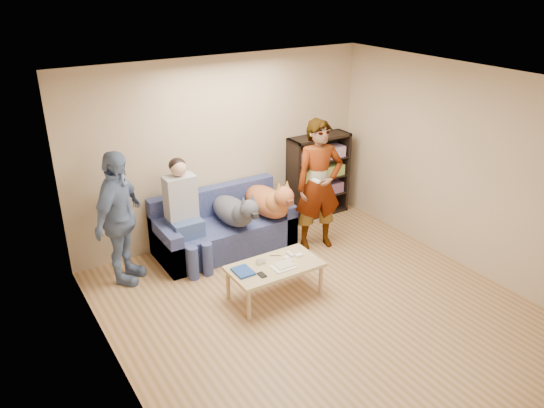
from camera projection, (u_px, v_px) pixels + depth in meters
ground at (328, 316)px, 6.03m from camera, size 5.00×5.00×0.00m
ceiling at (339, 87)px, 4.97m from camera, size 5.00×5.00×0.00m
wall_back at (223, 149)px, 7.44m from camera, size 4.50×0.00×4.50m
wall_left at (119, 273)px, 4.41m from camera, size 0.00×5.00×5.00m
wall_right at (476, 173)px, 6.58m from camera, size 0.00×5.00×5.00m
blanket at (277, 207)px, 7.61m from camera, size 0.37×0.31×0.13m
person_standing_right at (319, 185)px, 7.22m from camera, size 0.76×0.59×1.84m
person_standing_left at (119, 219)px, 6.41m from camera, size 1.00×1.01×1.71m
held_controller at (316, 181)px, 6.90m from camera, size 0.05×0.13×0.03m
notebook_blue at (243, 271)px, 6.10m from camera, size 0.20×0.26×0.03m
papers at (283, 267)px, 6.20m from camera, size 0.26×0.20×0.02m
magazine at (284, 264)px, 6.22m from camera, size 0.22×0.17×0.01m
camera_silver at (261, 261)px, 6.28m from camera, size 0.11×0.06×0.05m
controller_a at (290, 254)px, 6.46m from camera, size 0.04×0.13×0.03m
controller_b at (299, 255)px, 6.44m from camera, size 0.09×0.06×0.03m
headphone_cup_a at (290, 260)px, 6.33m from camera, size 0.07×0.07×0.02m
headphone_cup_b at (286, 258)px, 6.39m from camera, size 0.07×0.07×0.02m
pen_orange at (281, 271)px, 6.12m from camera, size 0.13×0.06×0.01m
pen_black at (275, 256)px, 6.45m from camera, size 0.13×0.08×0.01m
wallet at (262, 275)px, 6.04m from camera, size 0.07×0.12×0.02m
sofa at (223, 229)px, 7.42m from camera, size 1.90×0.85×0.82m
person_seated at (184, 210)px, 6.83m from camera, size 0.40×0.73×1.47m
dog_gray at (235, 211)px, 7.15m from camera, size 0.40×1.24×0.58m
dog_tan at (270, 201)px, 7.40m from camera, size 0.44×1.18×0.64m
coffee_table at (275, 268)px, 6.27m from camera, size 1.10×0.60×0.42m
bookshelf at (318, 174)px, 8.31m from camera, size 1.00×0.34×1.30m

